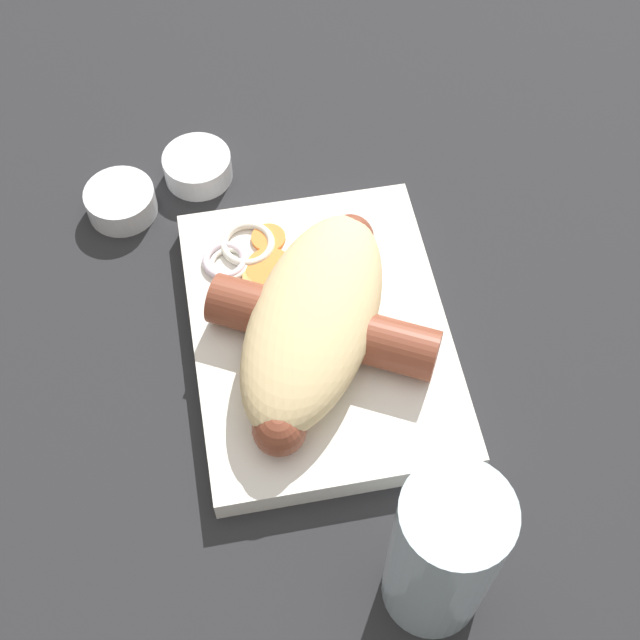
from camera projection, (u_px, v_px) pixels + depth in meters
name	position (u px, v px, depth m)	size (l,w,h in m)	color
ground_plane	(320.00, 342.00, 0.65)	(3.00, 3.00, 0.00)	#232326
food_tray	(320.00, 335.00, 0.64)	(0.24, 0.18, 0.02)	silver
bread_roll	(313.00, 319.00, 0.61)	(0.20, 0.16, 0.05)	#DBBC84
sausage	(317.00, 327.00, 0.61)	(0.18, 0.16, 0.04)	brown
pickled_veggies	(250.00, 259.00, 0.66)	(0.08, 0.07, 0.01)	orange
condiment_cup_near	(198.00, 168.00, 0.73)	(0.06, 0.06, 0.02)	silver
condiment_cup_far	(121.00, 203.00, 0.71)	(0.06, 0.06, 0.02)	silver
drink_glass	(443.00, 555.00, 0.50)	(0.06, 0.06, 0.14)	silver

